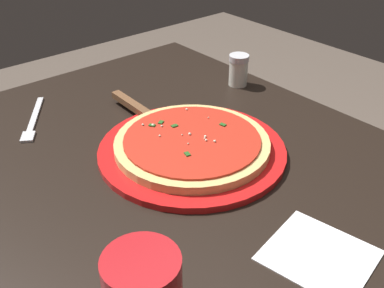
% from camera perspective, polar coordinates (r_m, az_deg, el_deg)
% --- Properties ---
extents(restaurant_table, '(1.04, 0.77, 0.74)m').
position_cam_1_polar(restaurant_table, '(0.89, -0.52, -10.60)').
color(restaurant_table, black).
rests_on(restaurant_table, ground_plane).
extents(serving_plate, '(0.34, 0.34, 0.01)m').
position_cam_1_polar(serving_plate, '(0.85, -0.00, -0.80)').
color(serving_plate, red).
rests_on(serving_plate, restaurant_table).
extents(pizza, '(0.28, 0.28, 0.02)m').
position_cam_1_polar(pizza, '(0.84, -0.00, 0.11)').
color(pizza, '#DBB26B').
rests_on(pizza, serving_plate).
extents(pizza_server, '(0.22, 0.07, 0.01)m').
position_cam_1_polar(pizza_server, '(0.96, -6.18, 3.92)').
color(pizza_server, silver).
rests_on(pizza_server, serving_plate).
extents(napkin_folded_right, '(0.16, 0.15, 0.00)m').
position_cam_1_polar(napkin_folded_right, '(0.67, 15.36, -13.08)').
color(napkin_folded_right, white).
rests_on(napkin_folded_right, restaurant_table).
extents(fork, '(0.17, 0.12, 0.00)m').
position_cam_1_polar(fork, '(1.00, -18.98, 2.69)').
color(fork, silver).
rests_on(fork, restaurant_table).
extents(parmesan_shaker, '(0.05, 0.05, 0.07)m').
position_cam_1_polar(parmesan_shaker, '(1.10, 5.75, 9.08)').
color(parmesan_shaker, silver).
rests_on(parmesan_shaker, restaurant_table).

